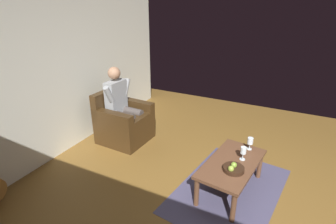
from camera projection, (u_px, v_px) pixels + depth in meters
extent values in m
plane|color=brown|center=(247.00, 217.00, 3.03)|extent=(7.01, 7.01, 0.00)
cube|color=silver|center=(43.00, 71.00, 3.71)|extent=(5.74, 0.06, 2.70)
cube|color=#45425D|center=(229.00, 190.00, 3.45)|extent=(1.89, 1.37, 0.01)
cube|color=#3A2612|center=(125.00, 129.00, 4.59)|extent=(0.78, 0.79, 0.40)
cube|color=#3A2612|center=(127.00, 117.00, 4.47)|extent=(0.50, 0.65, 0.10)
cube|color=#3A2612|center=(135.00, 106.00, 4.71)|extent=(0.17, 0.76, 0.24)
cube|color=#3A2612|center=(112.00, 119.00, 4.22)|extent=(0.17, 0.76, 0.24)
cube|color=#3A2612|center=(109.00, 103.00, 4.56)|extent=(0.75, 0.15, 0.47)
cube|color=#919599|center=(116.00, 97.00, 4.43)|extent=(0.38, 0.20, 0.54)
sphere|color=#A87A5B|center=(114.00, 73.00, 4.27)|extent=(0.20, 0.20, 0.20)
cylinder|color=#4B433F|center=(131.00, 111.00, 4.53)|extent=(0.15, 0.43, 0.13)
cylinder|color=#4B433F|center=(142.00, 128.00, 4.54)|extent=(0.12, 0.12, 0.50)
cylinder|color=#919599|center=(126.00, 87.00, 4.53)|extent=(0.20, 0.10, 0.29)
cylinder|color=#4B433F|center=(123.00, 116.00, 4.35)|extent=(0.15, 0.43, 0.13)
cylinder|color=#4B433F|center=(134.00, 133.00, 4.36)|extent=(0.12, 0.12, 0.50)
cylinder|color=#919599|center=(109.00, 94.00, 4.18)|extent=(0.20, 0.10, 0.29)
cube|color=brown|center=(232.00, 164.00, 3.29)|extent=(1.12, 0.68, 0.04)
cylinder|color=brown|center=(260.00, 165.00, 3.62)|extent=(0.06, 0.06, 0.39)
cylinder|color=brown|center=(233.00, 208.00, 2.90)|extent=(0.06, 0.06, 0.39)
cylinder|color=brown|center=(228.00, 155.00, 3.86)|extent=(0.06, 0.06, 0.39)
cylinder|color=brown|center=(197.00, 192.00, 3.13)|extent=(0.06, 0.06, 0.39)
cylinder|color=silver|center=(249.00, 149.00, 3.57)|extent=(0.07, 0.07, 0.01)
cylinder|color=silver|center=(250.00, 146.00, 3.55)|extent=(0.01, 0.01, 0.08)
cylinder|color=silver|center=(250.00, 141.00, 3.52)|extent=(0.08, 0.08, 0.09)
cylinder|color=#590C19|center=(250.00, 142.00, 3.53)|extent=(0.07, 0.07, 0.03)
cylinder|color=silver|center=(242.00, 159.00, 3.34)|extent=(0.07, 0.07, 0.01)
cylinder|color=silver|center=(243.00, 156.00, 3.32)|extent=(0.01, 0.01, 0.08)
cylinder|color=silver|center=(243.00, 150.00, 3.29)|extent=(0.07, 0.07, 0.09)
cylinder|color=#590C19|center=(243.00, 152.00, 3.30)|extent=(0.06, 0.06, 0.04)
cylinder|color=#301D12|center=(234.00, 169.00, 3.12)|extent=(0.25, 0.25, 0.05)
sphere|color=olive|center=(231.00, 169.00, 3.04)|extent=(0.07, 0.07, 0.07)
sphere|color=olive|center=(234.00, 165.00, 3.11)|extent=(0.07, 0.07, 0.07)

